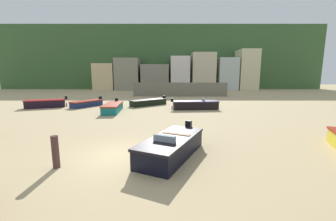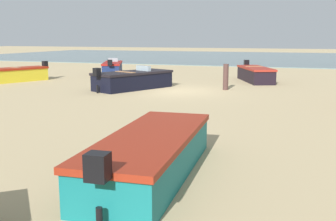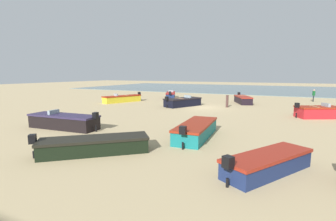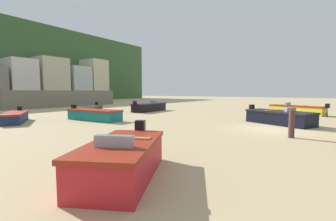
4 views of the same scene
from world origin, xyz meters
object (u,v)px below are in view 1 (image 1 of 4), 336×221
at_px(boat_black_5, 46,103).
at_px(boat_navy_8, 88,103).
at_px(boat_black_0, 196,105).
at_px(boat_black_1, 149,102).
at_px(boat_teal_7, 113,108).
at_px(mooring_post_near_water, 56,152).
at_px(boat_black_4, 172,146).

distance_m(boat_black_5, boat_navy_8, 4.67).
bearing_deg(boat_navy_8, boat_black_0, -158.35).
bearing_deg(boat_black_1, boat_teal_7, 104.32).
relative_size(boat_teal_7, mooring_post_near_water, 3.70).
distance_m(boat_black_4, boat_black_5, 21.22).
bearing_deg(boat_teal_7, mooring_post_near_water, 90.86).
distance_m(boat_teal_7, boat_navy_8, 5.56).
distance_m(boat_black_0, boat_black_4, 14.34).
distance_m(boat_black_0, boat_black_1, 6.38).
bearing_deg(mooring_post_near_water, boat_black_1, 83.41).
distance_m(boat_black_4, boat_navy_8, 19.00).
bearing_deg(boat_navy_8, boat_black_1, -141.18).
relative_size(boat_black_5, boat_teal_7, 0.90).
height_order(boat_teal_7, mooring_post_near_water, mooring_post_near_water).
bearing_deg(boat_black_1, boat_black_0, -160.28).
relative_size(boat_black_0, boat_black_4, 1.13).
bearing_deg(boat_black_5, boat_black_0, -116.07).
bearing_deg(boat_black_4, boat_black_5, -21.11).
xyz_separation_m(boat_black_0, boat_black_4, (-2.92, -14.04, -0.01)).
xyz_separation_m(boat_black_5, boat_navy_8, (4.60, 0.79, -0.10)).
bearing_deg(boat_navy_8, boat_teal_7, 168.57).
xyz_separation_m(boat_black_1, boat_navy_8, (-7.46, -1.08, -0.00)).
relative_size(boat_black_0, boat_teal_7, 1.07).
height_order(boat_black_4, boat_teal_7, boat_black_4).
distance_m(boat_teal_7, mooring_post_near_water, 13.69).
bearing_deg(boat_teal_7, boat_black_5, -22.71).
bearing_deg(boat_black_1, boat_black_4, 147.80).
relative_size(boat_black_0, boat_navy_8, 1.30).
bearing_deg(boat_navy_8, boat_black_4, 152.70).
height_order(boat_black_1, boat_navy_8, boat_black_1).
distance_m(boat_navy_8, mooring_post_near_water, 18.16).
bearing_deg(boat_navy_8, mooring_post_near_water, 137.64).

